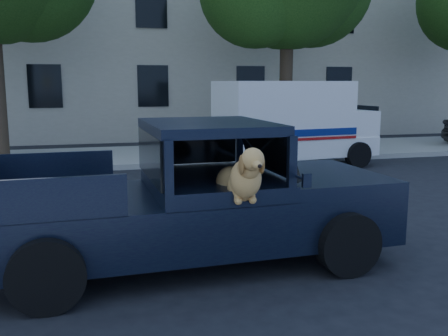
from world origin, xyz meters
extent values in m
plane|color=black|center=(0.00, 0.00, 0.00)|extent=(120.00, 120.00, 0.00)
cube|color=gray|center=(0.00, 9.20, 0.07)|extent=(60.00, 4.00, 0.15)
cylinder|color=#332619|center=(5.00, 9.60, 2.20)|extent=(0.44, 0.44, 4.40)
cube|color=beige|center=(3.00, 16.50, 4.50)|extent=(26.00, 6.00, 9.00)
cube|color=black|center=(-0.19, -0.13, 0.62)|extent=(5.21, 2.16, 0.65)
cube|color=black|center=(1.63, -0.07, 1.03)|extent=(1.55, 2.03, 0.16)
cube|color=black|center=(0.05, -0.13, 1.78)|extent=(1.60, 1.95, 0.12)
cube|color=black|center=(0.85, -0.10, 1.43)|extent=(0.31, 1.71, 0.56)
cube|color=black|center=(0.27, -0.56, 0.81)|extent=(0.56, 0.56, 0.38)
cube|color=black|center=(0.89, -1.33, 1.27)|extent=(0.10, 0.05, 0.16)
cube|color=silver|center=(4.16, 6.73, 0.57)|extent=(4.54, 2.46, 0.52)
cube|color=silver|center=(3.75, 6.68, 1.60)|extent=(3.72, 2.36, 1.55)
cube|color=silver|center=(5.85, 6.93, 1.19)|extent=(1.15, 2.01, 0.72)
cube|color=navy|center=(3.87, 5.70, 1.03)|extent=(3.49, 0.44, 0.19)
cube|color=#9E0F0F|center=(3.87, 5.70, 0.87)|extent=(3.49, 0.44, 0.07)
camera|label=1|loc=(-1.38, -6.31, 2.33)|focal=40.00mm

